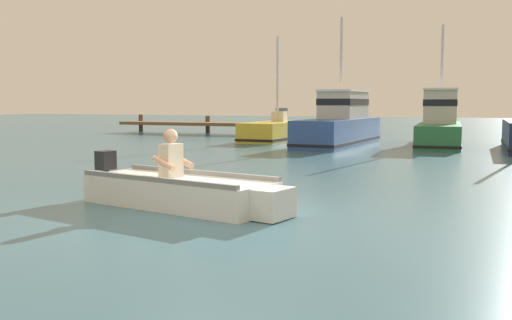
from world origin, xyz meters
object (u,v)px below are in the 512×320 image
rowboat_with_person (182,191)px  moored_boat_green (440,124)px  moored_boat_blue (340,124)px  moored_boat_yellow (276,131)px

rowboat_with_person → moored_boat_green: 15.45m
rowboat_with_person → moored_boat_blue: size_ratio=0.59×
moored_boat_blue → moored_boat_green: 3.84m
moored_boat_blue → moored_boat_green: moored_boat_blue is taller
rowboat_with_person → moored_boat_green: bearing=80.2°
moored_boat_green → rowboat_with_person: bearing=-99.8°
rowboat_with_person → moored_boat_blue: moored_boat_blue is taller
rowboat_with_person → moored_boat_green: (2.62, 15.22, 0.54)m
moored_boat_blue → moored_boat_green: bearing=24.2°
moored_boat_yellow → moored_boat_blue: 3.50m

